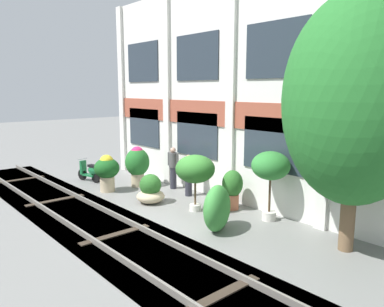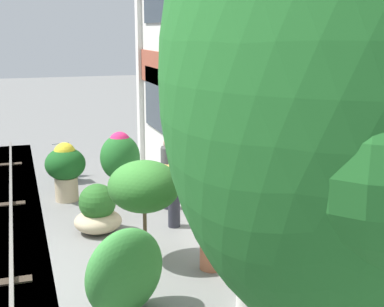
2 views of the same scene
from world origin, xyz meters
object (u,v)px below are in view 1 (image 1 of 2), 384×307
object	(u,v)px
potted_plant_terracotta_small	(271,168)
resident_by_doorway	(189,174)
potted_plant_wide_bowl	(151,191)
topiary_hedge	(217,208)
broadleaf_tree	(356,105)
potted_plant_tall_urn	(195,170)
scooter_near_curb	(90,172)
potted_plant_stone_basin	(107,170)
potted_plant_ribbed_drum	(232,187)
potted_plant_fluted_column	(137,163)
resident_watching_tracks	(173,167)

from	to	relation	value
potted_plant_terracotta_small	resident_by_doorway	world-z (taller)	potted_plant_terracotta_small
potted_plant_wide_bowl	topiary_hedge	xyz separation A→B (m)	(3.43, -0.11, 0.22)
potted_plant_wide_bowl	topiary_hedge	world-z (taller)	topiary_hedge
broadleaf_tree	potted_plant_tall_urn	bearing A→B (deg)	-170.60
broadleaf_tree	scooter_near_curb	xyz separation A→B (m)	(-10.74, -1.60, -3.18)
potted_plant_stone_basin	broadleaf_tree	bearing A→B (deg)	11.55
broadleaf_tree	potted_plant_wide_bowl	xyz separation A→B (m)	(-6.47, -1.39, -3.17)
potted_plant_ribbed_drum	resident_by_doorway	world-z (taller)	resident_by_doorway
potted_plant_fluted_column	topiary_hedge	distance (m)	5.78
potted_plant_wide_bowl	resident_by_doorway	bearing A→B (deg)	82.44
potted_plant_tall_urn	resident_by_doorway	world-z (taller)	potted_plant_tall_urn
broadleaf_tree	potted_plant_wide_bowl	world-z (taller)	broadleaf_tree
potted_plant_terracotta_small	topiary_hedge	world-z (taller)	potted_plant_terracotta_small
potted_plant_tall_urn	potted_plant_wide_bowl	world-z (taller)	potted_plant_tall_urn
potted_plant_fluted_column	resident_watching_tracks	size ratio (longest dim) A/B	0.99
potted_plant_ribbed_drum	resident_by_doorway	distance (m)	2.18
topiary_hedge	scooter_near_curb	bearing A→B (deg)	-179.25
potted_plant_fluted_column	broadleaf_tree	bearing A→B (deg)	3.09
potted_plant_ribbed_drum	potted_plant_stone_basin	size ratio (longest dim) A/B	0.91
topiary_hedge	potted_plant_ribbed_drum	bearing A→B (deg)	120.54
potted_plant_tall_urn	resident_watching_tracks	xyz separation A→B (m)	(-2.69, 1.20, -0.48)
potted_plant_ribbed_drum	resident_by_doorway	xyz separation A→B (m)	(-2.18, -0.05, 0.07)
potted_plant_stone_basin	potted_plant_terracotta_small	bearing A→B (deg)	18.77
potted_plant_ribbed_drum	potted_plant_tall_urn	world-z (taller)	potted_plant_tall_urn
broadleaf_tree	resident_by_doorway	size ratio (longest dim) A/B	3.97
broadleaf_tree	resident_by_doorway	world-z (taller)	broadleaf_tree
potted_plant_ribbed_drum	potted_plant_tall_urn	distance (m)	1.40
scooter_near_curb	resident_watching_tracks	world-z (taller)	resident_watching_tracks
potted_plant_terracotta_small	scooter_near_curb	size ratio (longest dim) A/B	1.57
broadleaf_tree	potted_plant_terracotta_small	distance (m)	3.28
scooter_near_curb	potted_plant_stone_basin	bearing A→B (deg)	160.30
broadleaf_tree	topiary_hedge	xyz separation A→B (m)	(-3.04, -1.50, -2.96)
broadleaf_tree	resident_by_doorway	distance (m)	6.85
potted_plant_terracotta_small	scooter_near_curb	xyz separation A→B (m)	(-8.14, -1.92, -1.20)
potted_plant_stone_basin	scooter_near_curb	size ratio (longest dim) A/B	1.07
potted_plant_ribbed_drum	potted_plant_stone_basin	distance (m)	5.18
potted_plant_fluted_column	topiary_hedge	bearing A→B (deg)	-10.32
potted_plant_wide_bowl	resident_by_doorway	world-z (taller)	resident_by_doorway
broadleaf_tree	potted_plant_stone_basin	size ratio (longest dim) A/B	4.27
potted_plant_tall_urn	resident_watching_tracks	world-z (taller)	potted_plant_tall_urn
potted_plant_terracotta_small	topiary_hedge	xyz separation A→B (m)	(-0.44, -1.82, -0.98)
resident_watching_tracks	topiary_hedge	xyz separation A→B (m)	(4.42, -1.92, -0.25)
potted_plant_terracotta_small	potted_plant_tall_urn	xyz separation A→B (m)	(-2.17, -1.10, -0.26)
scooter_near_curb	potted_plant_ribbed_drum	bearing A→B (deg)	-178.15
resident_by_doorway	topiary_hedge	xyz separation A→B (m)	(3.21, -1.70, -0.18)
topiary_hedge	potted_plant_wide_bowl	bearing A→B (deg)	178.17
potted_plant_fluted_column	potted_plant_tall_urn	size ratio (longest dim) A/B	0.89
potted_plant_wide_bowl	resident_watching_tracks	size ratio (longest dim) A/B	0.61
potted_plant_tall_urn	potted_plant_fluted_column	bearing A→B (deg)	175.35
potted_plant_wide_bowl	resident_by_doorway	distance (m)	1.66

